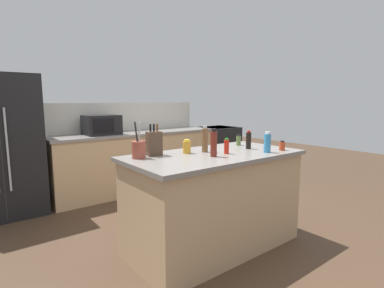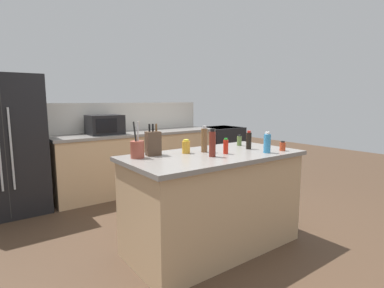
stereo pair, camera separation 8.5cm
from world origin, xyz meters
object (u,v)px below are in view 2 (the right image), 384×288
object	(u,v)px
spice_jar_oregano	(239,141)
utensil_crock	(137,149)
dish_soap_bottle	(267,143)
honey_jar	(186,147)
soy_sauce_bottle	(249,140)
vinegar_bottle	(212,144)
microwave	(105,125)
spice_jar_paprika	(283,146)
hot_sauce_bottle	(226,146)
knife_block	(153,143)
range_oven	(221,150)
refrigerator	(2,146)
pepper_grinder	(204,140)

from	to	relation	value
spice_jar_oregano	utensil_crock	bearing A→B (deg)	179.21
dish_soap_bottle	honey_jar	xyz separation A→B (m)	(-0.64, 0.44, -0.03)
soy_sauce_bottle	vinegar_bottle	bearing A→B (deg)	-170.33
microwave	spice_jar_paprika	bearing A→B (deg)	-69.99
hot_sauce_bottle	honey_jar	bearing A→B (deg)	138.73
utensil_crock	hot_sauce_bottle	world-z (taller)	utensil_crock
honey_jar	spice_jar_oregano	bearing A→B (deg)	3.22
knife_block	microwave	bearing A→B (deg)	93.09
spice_jar_oregano	spice_jar_paprika	distance (m)	0.51
range_oven	soy_sauce_bottle	bearing A→B (deg)	-125.77
microwave	hot_sauce_bottle	size ratio (longest dim) A/B	3.30
microwave	utensil_crock	distance (m)	2.02
soy_sauce_bottle	honey_jar	size ratio (longest dim) A/B	1.44
spice_jar_paprika	hot_sauce_bottle	bearing A→B (deg)	160.10
knife_block	soy_sauce_bottle	bearing A→B (deg)	-5.03
refrigerator	dish_soap_bottle	distance (m)	3.22
pepper_grinder	refrigerator	bearing A→B (deg)	125.63
refrigerator	pepper_grinder	bearing A→B (deg)	-54.37
knife_block	hot_sauce_bottle	world-z (taller)	knife_block
range_oven	spice_jar_oregano	distance (m)	2.54
spice_jar_oregano	vinegar_bottle	xyz separation A→B (m)	(-0.67, -0.33, 0.06)
utensil_crock	vinegar_bottle	bearing A→B (deg)	-31.13
range_oven	hot_sauce_bottle	xyz separation A→B (m)	(-1.98, -2.28, 0.54)
honey_jar	soy_sauce_bottle	bearing A→B (deg)	-15.60
microwave	spice_jar_paprika	distance (m)	2.65
honey_jar	range_oven	bearing A→B (deg)	41.92
refrigerator	utensil_crock	xyz separation A→B (m)	(0.87, -2.02, 0.14)
honey_jar	refrigerator	bearing A→B (deg)	122.94
pepper_grinder	dish_soap_bottle	size ratio (longest dim) A/B	1.28
hot_sauce_bottle	dish_soap_bottle	distance (m)	0.41
pepper_grinder	dish_soap_bottle	xyz separation A→B (m)	(0.46, -0.39, -0.03)
refrigerator	dish_soap_bottle	bearing A→B (deg)	-51.73
microwave	vinegar_bottle	bearing A→B (deg)	-86.75
pepper_grinder	vinegar_bottle	xyz separation A→B (m)	(-0.09, -0.23, -0.00)
range_oven	spice_jar_paprika	xyz separation A→B (m)	(-1.40, -2.49, 0.52)
spice_jar_oregano	microwave	bearing A→B (deg)	111.97
range_oven	vinegar_bottle	distance (m)	3.23
knife_block	vinegar_bottle	world-z (taller)	knife_block
microwave	utensil_crock	world-z (taller)	utensil_crock
spice_jar_oregano	spice_jar_paprika	size ratio (longest dim) A/B	1.23
hot_sauce_bottle	vinegar_bottle	xyz separation A→B (m)	(-0.20, -0.03, 0.05)
refrigerator	dish_soap_bottle	world-z (taller)	refrigerator
knife_block	honey_jar	distance (m)	0.32
microwave	pepper_grinder	size ratio (longest dim) A/B	1.91
soy_sauce_bottle	honey_jar	distance (m)	0.69
pepper_grinder	spice_jar_paprika	size ratio (longest dim) A/B	2.62
spice_jar_oregano	honey_jar	bearing A→B (deg)	-176.78
refrigerator	hot_sauce_bottle	world-z (taller)	refrigerator
dish_soap_bottle	refrigerator	bearing A→B (deg)	128.27
knife_block	pepper_grinder	distance (m)	0.51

